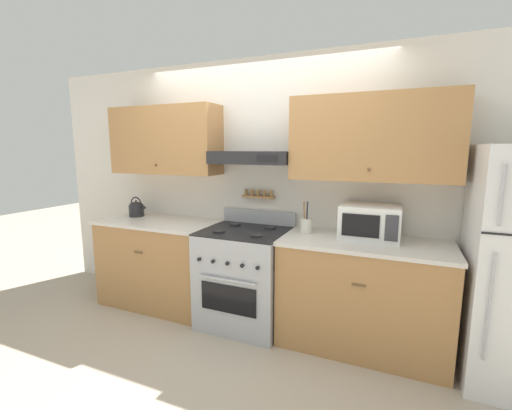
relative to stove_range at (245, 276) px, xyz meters
The scene contains 8 objects.
ground_plane 0.56m from the stove_range, 90.00° to the right, with size 16.00×16.00×0.00m, color #B2A38E.
wall_back 1.04m from the stove_range, 85.56° to the left, with size 5.20×0.46×2.55m.
counter_left 1.02m from the stove_range, behind, with size 1.26×0.68×0.92m.
counter_right 1.08m from the stove_range, ahead, with size 1.37×0.68×0.92m.
stove_range is the anchor object (origin of this frame).
tea_kettle 1.51m from the stove_range, behind, with size 0.21×0.16×0.22m.
microwave 1.26m from the stove_range, ahead, with size 0.49×0.36×0.29m.
utensil_crock 0.78m from the stove_range, 12.22° to the left, with size 0.11×0.11×0.29m.
Camera 1 is at (1.33, -2.51, 1.67)m, focal length 24.00 mm.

